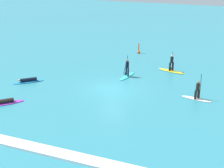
% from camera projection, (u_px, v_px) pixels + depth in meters
% --- Properties ---
extents(ground_plane, '(120.00, 120.00, 0.00)m').
position_uv_depth(ground_plane, '(112.00, 89.00, 27.95)').
color(ground_plane, teal).
rests_on(ground_plane, ground).
extents(surfer_on_teal_board, '(1.12, 2.81, 2.20)m').
position_uv_depth(surfer_on_teal_board, '(127.00, 72.00, 30.75)').
color(surfer_on_teal_board, '#33C6CC').
rests_on(surfer_on_teal_board, ground_plane).
extents(surfer_on_yellow_board, '(2.98, 1.41, 2.02)m').
position_uv_depth(surfer_on_yellow_board, '(171.00, 67.00, 32.18)').
color(surfer_on_yellow_board, yellow).
rests_on(surfer_on_yellow_board, ground_plane).
extents(surfer_on_blue_board, '(2.65, 2.39, 0.43)m').
position_uv_depth(surfer_on_blue_board, '(28.00, 81.00, 29.46)').
color(surfer_on_blue_board, '#1E8CD1').
rests_on(surfer_on_blue_board, ground_plane).
extents(surfer_on_purple_board, '(2.89, 2.79, 0.43)m').
position_uv_depth(surfer_on_purple_board, '(3.00, 102.00, 25.00)').
color(surfer_on_purple_board, purple).
rests_on(surfer_on_purple_board, ground_plane).
extents(surfer_on_white_board, '(2.63, 0.97, 2.26)m').
position_uv_depth(surfer_on_white_board, '(197.00, 94.00, 25.72)').
color(surfer_on_white_board, white).
rests_on(surfer_on_white_board, ground_plane).
extents(marker_buoy, '(0.44, 0.44, 1.39)m').
position_uv_depth(marker_buoy, '(139.00, 51.00, 38.60)').
color(marker_buoy, '#E55119').
rests_on(marker_buoy, ground_plane).
extents(wave_crest, '(14.83, 0.90, 0.18)m').
position_uv_depth(wave_crest, '(51.00, 152.00, 18.68)').
color(wave_crest, white).
rests_on(wave_crest, ground_plane).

